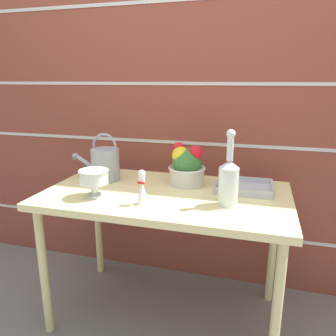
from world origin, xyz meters
The scene contains 9 objects.
ground_plane centered at (0.00, 0.00, 0.00)m, with size 12.00×12.00×0.00m, color slate.
brick_wall centered at (0.00, 0.48, 1.10)m, with size 3.60×0.08×2.20m.
patio_table centered at (0.00, 0.00, 0.67)m, with size 1.26×0.71×0.74m.
watering_can centered at (-0.40, 0.11, 0.84)m, with size 0.30×0.16×0.27m.
crystal_pedestal_bowl centered at (-0.32, -0.16, 0.84)m, with size 0.15×0.15×0.14m.
flower_planter centered at (0.07, 0.16, 0.84)m, with size 0.21×0.21×0.23m.
glass_decanter centered at (0.32, -0.09, 0.86)m, with size 0.09×0.09×0.35m.
figurine_vase centered at (-0.06, -0.19, 0.81)m, with size 0.06×0.06×0.17m.
wire_tray centered at (0.38, 0.14, 0.75)m, with size 0.29×0.24×0.04m.
Camera 1 is at (0.45, -1.54, 1.30)m, focal length 35.00 mm.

